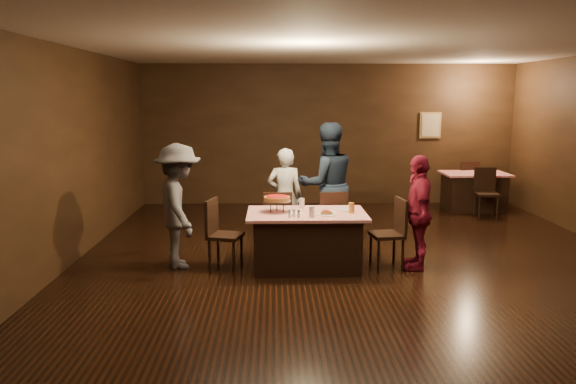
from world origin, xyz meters
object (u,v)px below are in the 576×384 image
object	(u,v)px
diner_white_jacket	(285,196)
diner_grey_knit	(179,206)
chair_far_right	(330,221)
chair_end_right	(387,233)
plate_empty	(346,209)
chair_far_left	(277,222)
diner_red_shirt	(418,212)
glass_amber	(351,208)
main_table	(306,240)
chair_end_left	(225,234)
pizza_stand	(277,199)
glass_front_left	(312,212)
back_table	(474,191)
diner_navy_hoodie	(327,185)
chair_back_near	(487,193)
glass_back	(302,203)
chair_back_far	(464,183)

from	to	relation	value
diner_white_jacket	diner_grey_knit	xyz separation A→B (m)	(-1.46, -1.19, 0.09)
chair_far_right	diner_white_jacket	bearing A→B (deg)	-47.69
chair_end_right	diner_white_jacket	world-z (taller)	diner_white_jacket
plate_empty	chair_far_left	bearing A→B (deg)	147.72
diner_red_shirt	glass_amber	xyz separation A→B (m)	(-0.90, 0.01, 0.06)
main_table	chair_end_right	world-z (taller)	chair_end_right
plate_empty	glass_amber	world-z (taller)	glass_amber
main_table	chair_far_left	distance (m)	0.85
chair_end_left	plate_empty	distance (m)	1.68
plate_empty	diner_grey_knit	bearing A→B (deg)	-178.62
chair_end_right	chair_far_left	bearing A→B (deg)	-124.56
glass_amber	pizza_stand	bearing A→B (deg)	174.29
diner_white_jacket	pizza_stand	xyz separation A→B (m)	(-0.13, -1.24, 0.19)
chair_end_right	glass_front_left	world-z (taller)	chair_end_right
chair_far_left	back_table	bearing A→B (deg)	-146.72
pizza_stand	glass_front_left	xyz separation A→B (m)	(0.45, -0.35, -0.11)
diner_grey_knit	diner_red_shirt	world-z (taller)	diner_grey_knit
plate_empty	back_table	bearing A→B (deg)	50.03
diner_white_jacket	glass_front_left	bearing A→B (deg)	101.57
diner_white_jacket	chair_end_left	bearing A→B (deg)	57.39
diner_navy_hoodie	glass_amber	xyz separation A→B (m)	(0.21, -1.23, -0.12)
chair_end_left	chair_end_right	distance (m)	2.20
chair_end_right	diner_white_jacket	distance (m)	1.90
chair_end_left	diner_white_jacket	bearing A→B (deg)	-18.43
chair_far_right	chair_back_near	world-z (taller)	same
diner_white_jacket	glass_amber	xyz separation A→B (m)	(0.87, -1.34, 0.08)
chair_far_left	diner_white_jacket	xyz separation A→B (m)	(0.13, 0.54, 0.29)
chair_back_near	diner_navy_hoodie	xyz separation A→B (m)	(-3.29, -2.00, 0.49)
chair_end_left	chair_back_near	bearing A→B (deg)	-41.93
back_table	pizza_stand	bearing A→B (deg)	-136.78
diner_grey_knit	pizza_stand	distance (m)	1.34
diner_navy_hoodie	pizza_stand	bearing A→B (deg)	41.37
diner_grey_knit	chair_far_left	bearing A→B (deg)	-82.76
chair_end_right	diner_navy_hoodie	distance (m)	1.47
glass_back	plate_empty	bearing A→B (deg)	-14.04
diner_navy_hoodie	diner_white_jacket	bearing A→B (deg)	-22.91
glass_front_left	glass_back	size ratio (longest dim) A/B	1.00
main_table	chair_far_right	bearing A→B (deg)	61.93
plate_empty	chair_back_near	bearing A→B (deg)	44.11
chair_back_far	diner_grey_knit	distance (m)	6.98
chair_back_far	diner_grey_knit	bearing A→B (deg)	26.14
chair_end_left	glass_amber	world-z (taller)	chair_end_left
glass_front_left	glass_amber	bearing A→B (deg)	24.44
chair_back_near	glass_amber	distance (m)	4.48
chair_far_left	chair_back_near	xyz separation A→B (m)	(4.08, 2.43, 0.00)
glass_amber	glass_back	bearing A→B (deg)	151.70
main_table	back_table	world-z (taller)	same
pizza_stand	chair_end_right	bearing A→B (deg)	-1.91
main_table	chair_back_near	distance (m)	4.87
chair_back_far	diner_grey_knit	world-z (taller)	diner_grey_knit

